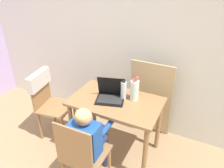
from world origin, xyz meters
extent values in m
cube|color=silver|center=(0.00, 2.23, 1.25)|extent=(6.40, 0.05, 2.50)
cube|color=olive|center=(0.19, 1.60, 0.72)|extent=(1.01, 0.61, 0.03)
cylinder|color=olive|center=(-0.26, 1.34, 0.35)|extent=(0.05, 0.05, 0.71)
cylinder|color=olive|center=(0.64, 1.34, 0.35)|extent=(0.05, 0.05, 0.71)
cylinder|color=olive|center=(-0.26, 1.85, 0.35)|extent=(0.05, 0.05, 0.71)
cylinder|color=olive|center=(0.64, 1.85, 0.35)|extent=(0.05, 0.05, 0.71)
cube|color=olive|center=(0.13, 1.04, 0.43)|extent=(0.40, 0.40, 0.02)
cube|color=olive|center=(0.14, 0.85, 0.67)|extent=(0.38, 0.02, 0.45)
cylinder|color=olive|center=(0.30, 1.21, 0.21)|extent=(0.04, 0.04, 0.42)
cylinder|color=olive|center=(-0.04, 1.21, 0.21)|extent=(0.04, 0.04, 0.42)
cube|color=olive|center=(-0.64, 1.53, 0.43)|extent=(0.46, 0.46, 0.02)
cube|color=olive|center=(-0.83, 1.50, 0.67)|extent=(0.08, 0.38, 0.45)
cylinder|color=olive|center=(-0.44, 1.39, 0.21)|extent=(0.04, 0.04, 0.42)
cylinder|color=olive|center=(-0.50, 1.73, 0.21)|extent=(0.04, 0.04, 0.42)
cylinder|color=olive|center=(-0.78, 1.34, 0.21)|extent=(0.04, 0.04, 0.42)
cylinder|color=olive|center=(-0.83, 1.67, 0.21)|extent=(0.04, 0.04, 0.42)
cube|color=beige|center=(-0.83, 1.50, 0.80)|extent=(0.14, 0.40, 0.20)
cube|color=#1E4C9E|center=(0.13, 1.04, 0.62)|extent=(0.29, 0.18, 0.35)
sphere|color=tan|center=(0.13, 1.04, 0.87)|extent=(0.16, 0.16, 0.16)
sphere|color=#D8BC72|center=(0.13, 1.02, 0.89)|extent=(0.14, 0.14, 0.14)
cylinder|color=navy|center=(0.20, 1.18, 0.46)|extent=(0.09, 0.28, 0.09)
cylinder|color=navy|center=(0.07, 1.18, 0.46)|extent=(0.09, 0.28, 0.09)
cylinder|color=navy|center=(0.19, 1.32, 0.22)|extent=(0.07, 0.07, 0.44)
cylinder|color=navy|center=(0.06, 1.32, 0.22)|extent=(0.07, 0.07, 0.44)
cylinder|color=#1E4C9E|center=(0.25, 1.25, 0.63)|extent=(0.06, 0.24, 0.06)
cylinder|color=#1E4C9E|center=(0.01, 1.25, 0.63)|extent=(0.06, 0.24, 0.06)
cube|color=black|center=(0.13, 1.57, 0.74)|extent=(0.37, 0.32, 0.01)
cube|color=#2D2D2D|center=(0.13, 1.57, 0.75)|extent=(0.31, 0.24, 0.00)
cube|color=black|center=(0.10, 1.66, 0.86)|extent=(0.32, 0.16, 0.24)
cube|color=#19284C|center=(0.10, 1.66, 0.87)|extent=(0.28, 0.14, 0.21)
cylinder|color=silver|center=(0.36, 1.71, 0.85)|extent=(0.09, 0.09, 0.23)
cylinder|color=#3D7A38|center=(0.38, 1.71, 0.89)|extent=(0.01, 0.01, 0.22)
sphere|color=#CC4C4C|center=(0.38, 1.71, 1.00)|extent=(0.03, 0.03, 0.03)
cylinder|color=#3D7A38|center=(0.35, 1.72, 0.87)|extent=(0.01, 0.01, 0.18)
sphere|color=#CC4C4C|center=(0.35, 1.72, 0.97)|extent=(0.04, 0.04, 0.04)
cylinder|color=#3D7A38|center=(0.36, 1.69, 0.87)|extent=(0.01, 0.01, 0.18)
sphere|color=#CC4C4C|center=(0.36, 1.69, 0.97)|extent=(0.03, 0.03, 0.03)
cylinder|color=silver|center=(0.25, 1.67, 0.84)|extent=(0.07, 0.07, 0.21)
cylinder|color=#262628|center=(0.25, 1.67, 0.95)|extent=(0.04, 0.04, 0.02)
cube|color=tan|center=(0.46, 2.09, 0.54)|extent=(0.53, 0.17, 1.07)
camera|label=1|loc=(1.05, -0.25, 2.07)|focal=35.00mm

